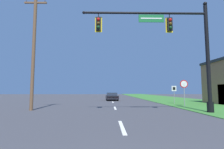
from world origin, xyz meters
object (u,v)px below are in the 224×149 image
signal_mast (177,44)px  route_sign_post (174,91)px  utility_pole_near (34,47)px  car_ahead (112,96)px  stop_sign (184,87)px

signal_mast → route_sign_post: 9.20m
signal_mast → utility_pole_near: size_ratio=0.95×
car_ahead → route_sign_post: bearing=-48.4°
signal_mast → car_ahead: bearing=105.0°
car_ahead → route_sign_post: size_ratio=2.23×
car_ahead → utility_pole_near: 16.31m
signal_mast → utility_pole_near: utility_pole_near is taller
stop_sign → utility_pole_near: utility_pole_near is taller
route_sign_post → utility_pole_near: 15.34m
signal_mast → utility_pole_near: 10.93m
stop_sign → utility_pole_near: bearing=-167.3°
signal_mast → stop_sign: signal_mast is taller
route_sign_post → utility_pole_near: size_ratio=0.21×
car_ahead → route_sign_post: (7.05, -7.95, 0.92)m
utility_pole_near → route_sign_post: bearing=25.2°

